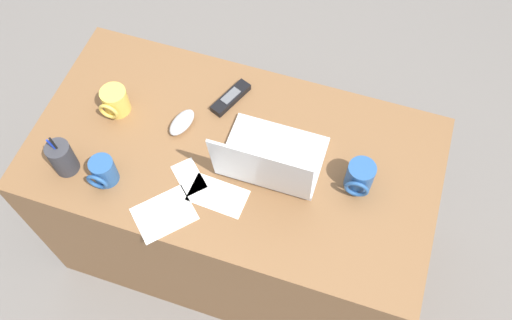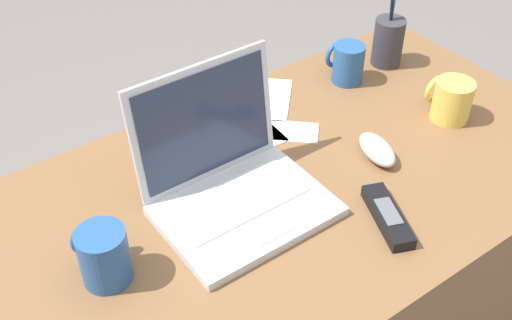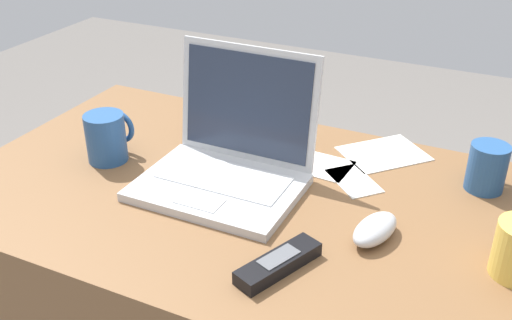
{
  "view_description": "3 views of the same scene",
  "coord_description": "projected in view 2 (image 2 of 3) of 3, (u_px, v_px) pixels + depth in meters",
  "views": [
    {
      "loc": [
        -0.35,
        0.83,
        2.25
      ],
      "look_at": [
        -0.09,
        0.03,
        0.78
      ],
      "focal_mm": 38.52,
      "sensor_mm": 36.0,
      "label": 1
    },
    {
      "loc": [
        -0.61,
        -0.73,
        1.58
      ],
      "look_at": [
        -0.06,
        0.04,
        0.8
      ],
      "focal_mm": 44.68,
      "sensor_mm": 36.0,
      "label": 2
    },
    {
      "loc": [
        0.37,
        -0.9,
        1.36
      ],
      "look_at": [
        -0.07,
        0.03,
        0.8
      ],
      "focal_mm": 42.28,
      "sensor_mm": 36.0,
      "label": 3
    }
  ],
  "objects": [
    {
      "name": "desk",
      "position": [
        285.0,
        298.0,
        1.5
      ],
      "size": [
        1.31,
        0.7,
        0.74
      ],
      "primitive_type": "cube",
      "color": "brown",
      "rests_on": "ground"
    },
    {
      "name": "laptop",
      "position": [
        232.0,
        181.0,
        1.19
      ],
      "size": [
        0.31,
        0.27,
        0.25
      ],
      "color": "silver",
      "rests_on": "desk"
    },
    {
      "name": "computer_mouse",
      "position": [
        377.0,
        149.0,
        1.31
      ],
      "size": [
        0.08,
        0.12,
        0.04
      ],
      "primitive_type": "ellipsoid",
      "rotation": [
        0.0,
        0.0,
        -0.25
      ],
      "color": "silver",
      "rests_on": "desk"
    },
    {
      "name": "coffee_mug_white",
      "position": [
        451.0,
        100.0,
        1.41
      ],
      "size": [
        0.09,
        0.1,
        0.09
      ],
      "color": "#E0BC4C",
      "rests_on": "desk"
    },
    {
      "name": "coffee_mug_tall",
      "position": [
        347.0,
        63.0,
        1.52
      ],
      "size": [
        0.07,
        0.09,
        0.1
      ],
      "color": "#26518C",
      "rests_on": "desk"
    },
    {
      "name": "coffee_mug_spare",
      "position": [
        103.0,
        254.0,
        1.05
      ],
      "size": [
        0.08,
        0.1,
        0.1
      ],
      "color": "#26518C",
      "rests_on": "desk"
    },
    {
      "name": "cordless_phone",
      "position": [
        388.0,
        216.0,
        1.17
      ],
      "size": [
        0.1,
        0.16,
        0.03
      ],
      "color": "black",
      "rests_on": "desk"
    },
    {
      "name": "pen_holder",
      "position": [
        388.0,
        42.0,
        1.58
      ],
      "size": [
        0.07,
        0.07,
        0.18
      ],
      "color": "#333338",
      "rests_on": "desk"
    },
    {
      "name": "paper_note_near_laptop",
      "position": [
        262.0,
        98.0,
        1.49
      ],
      "size": [
        0.21,
        0.22,
        0.0
      ],
      "primitive_type": "cube",
      "rotation": [
        0.0,
        0.0,
        -0.75
      ],
      "color": "white",
      "rests_on": "desk"
    },
    {
      "name": "paper_note_left",
      "position": [
        291.0,
        131.0,
        1.39
      ],
      "size": [
        0.14,
        0.14,
        0.0
      ],
      "primitive_type": "cube",
      "rotation": [
        0.0,
        0.0,
        -0.75
      ],
      "color": "white",
      "rests_on": "desk"
    },
    {
      "name": "paper_note_right",
      "position": [
        242.0,
        142.0,
        1.36
      ],
      "size": [
        0.18,
        0.11,
        0.0
      ],
      "primitive_type": "cube",
      "rotation": [
        0.0,
        0.0,
        -0.06
      ],
      "color": "white",
      "rests_on": "desk"
    }
  ]
}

